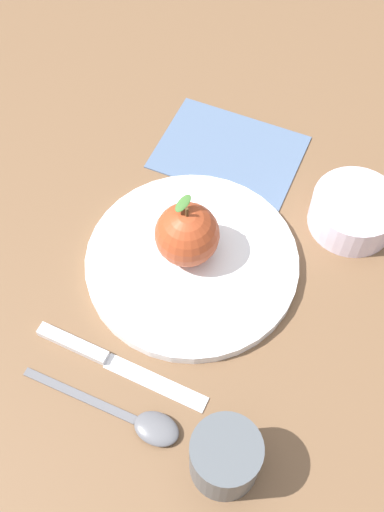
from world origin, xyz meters
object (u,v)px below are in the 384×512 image
Objects in this scene: cup at (225,457)px; spoon at (138,421)px; apple at (187,234)px; side_bowl at (354,210)px; linen_napkin at (229,152)px; dinner_plate at (192,261)px; knife at (105,358)px.

cup is 0.10m from spoon.
apple reaches higher than side_bowl.
spoon is 0.38m from linen_napkin.
linen_napkin is at bearing -39.41° from dinner_plate.
linen_napkin is at bearing 28.58° from side_bowl.
spoon is (-0.16, 0.12, -0.05)m from apple.
side_bowl reaches higher than spoon.
knife is at bearing 121.91° from apple.
knife is at bearing 130.41° from linen_napkin.
spoon reaches higher than knife.
side_bowl is (-0.02, -0.20, 0.02)m from dinner_plate.
side_bowl is (-0.03, -0.21, -0.02)m from apple.
cup is (-0.24, 0.06, -0.01)m from apple.
knife is (0.15, 0.07, -0.03)m from cup.
dinner_plate is 0.21m from side_bowl.
spoon reaches higher than linen_napkin.
dinner_plate is 0.24m from cup.
side_bowl is at bearing -151.42° from linen_napkin.
spoon is at bearing 140.14° from dinner_plate.
dinner_plate is at bearing -172.61° from apple.
knife is 0.08m from spoon.
linen_napkin is at bearing -41.97° from apple.
linen_napkin is (0.14, -0.12, -0.01)m from dinner_plate.
dinner_plate is 1.54× the size of knife.
knife is (-0.08, 0.13, -0.05)m from apple.
cup is 0.41m from linen_napkin.
linen_napkin is (0.37, -0.18, -0.04)m from cup.
apple is 0.16m from knife.
spoon is (-0.15, 0.13, -0.00)m from dinner_plate.
side_bowl is 0.71× the size of spoon.
knife is 0.33m from linen_napkin.
dinner_plate is 0.20m from spoon.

